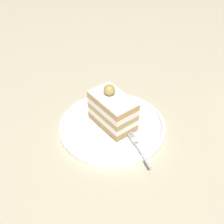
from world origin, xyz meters
TOP-DOWN VIEW (x-y plane):
  - ground_plane at (0.00, 0.00)m, footprint 2.40×2.40m
  - dessert_plate at (-0.00, -0.01)m, footprint 0.23×0.23m
  - cake_slice at (-0.00, -0.01)m, footprint 0.12×0.09m
  - fork at (0.08, -0.05)m, footprint 0.09×0.07m

SIDE VIEW (x-z plane):
  - ground_plane at x=0.00m, z-range 0.00..0.00m
  - dessert_plate at x=0.00m, z-range 0.00..0.02m
  - fork at x=0.08m, z-range 0.02..0.02m
  - cake_slice at x=0.00m, z-range 0.01..0.10m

